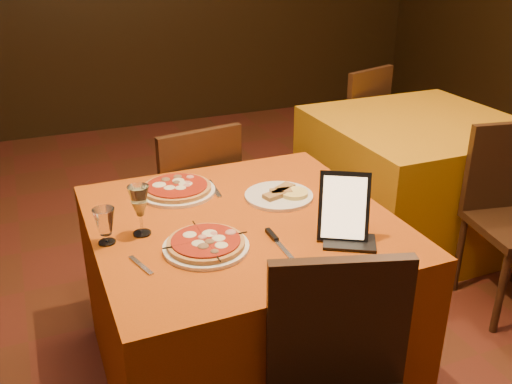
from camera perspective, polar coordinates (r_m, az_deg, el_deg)
name	(u,v)px	position (r m, az deg, el deg)	size (l,w,h in m)	color
floor	(287,338)	(2.77, 3.15, -14.41)	(6.00, 7.00, 0.01)	#5E2D19
main_table	(243,301)	(2.34, -1.34, -10.87)	(1.10, 1.10, 0.75)	#AB440B
side_table	(415,180)	(3.56, 15.61, 1.17)	(1.10, 1.10, 0.75)	#B9770B
chair_main_far	(187,205)	(2.95, -6.96, -1.31)	(0.38, 0.38, 0.91)	#2E210F
chair_side_far	(345,128)	(4.17, 8.93, 6.34)	(0.44, 0.44, 0.91)	black
pizza_near	(206,245)	(1.95, -5.02, -5.29)	(0.30, 0.30, 0.03)	white
pizza_far	(177,189)	(2.38, -7.90, 0.26)	(0.32, 0.32, 0.03)	white
cutlet_dish	(279,195)	(2.31, 2.29, -0.26)	(0.28, 0.28, 0.03)	white
wine_glass	(140,210)	(2.04, -11.52, -1.79)	(0.08, 0.08, 0.19)	#CDC974
water_glass	(105,226)	(2.02, -14.86, -3.33)	(0.06, 0.06, 0.13)	white
tablet	(344,207)	(1.99, 8.79, -1.45)	(0.18, 0.02, 0.24)	black
knife	(282,247)	(1.95, 2.58, -5.53)	(0.21, 0.02, 0.01)	#B9BAC1
fork_near	(141,265)	(1.89, -11.43, -7.20)	(0.14, 0.02, 0.01)	#B3B4BA
fork_far	(214,189)	(2.40, -4.21, 0.33)	(0.18, 0.02, 0.01)	silver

